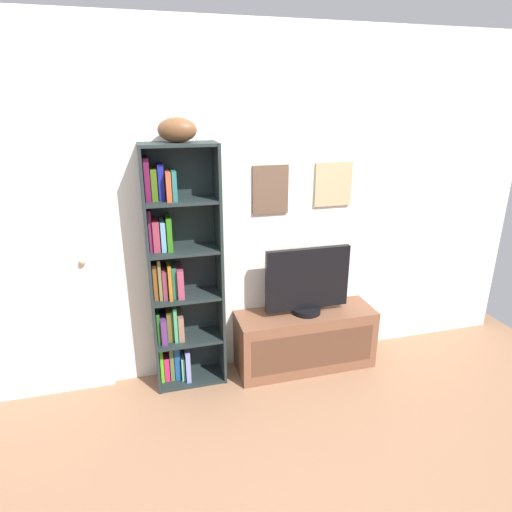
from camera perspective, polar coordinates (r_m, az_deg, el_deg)
ground at (r=2.81m, az=2.97°, el=-26.20°), size 5.20×5.20×0.04m
back_wall at (r=3.13m, az=-2.99°, el=5.96°), size 4.80×0.08×2.50m
bookshelf at (r=3.08m, az=-10.36°, el=-2.74°), size 0.50×0.26×1.75m
football at (r=2.84m, az=-10.37°, el=16.04°), size 0.28×0.22×0.15m
tv_stand at (r=3.47m, az=6.49°, el=-10.86°), size 1.07×0.35×0.47m
television at (r=3.26m, az=6.81°, el=-3.43°), size 0.65×0.22×0.52m
door at (r=3.16m, az=-27.75°, el=-0.25°), size 0.85×0.09×2.08m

